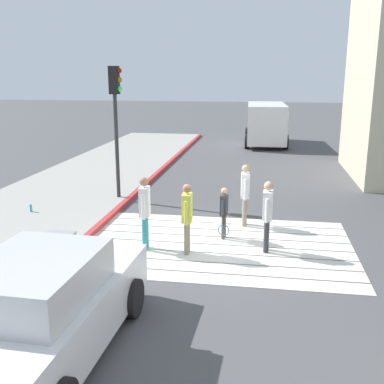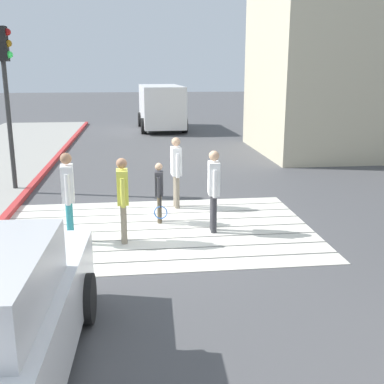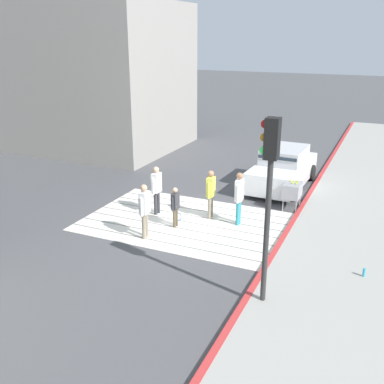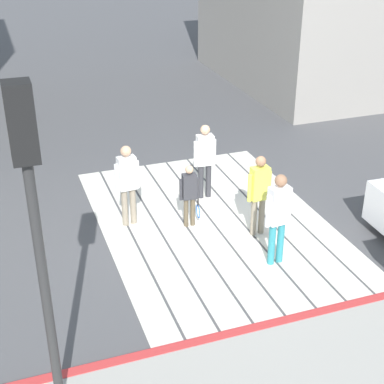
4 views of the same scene
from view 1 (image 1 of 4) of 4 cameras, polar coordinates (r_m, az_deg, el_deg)
ground_plane at (r=11.15m, az=3.16°, el=-6.59°), size 120.00×120.00×0.00m
crosswalk_stripes at (r=11.15m, az=3.16°, el=-6.56°), size 6.40×4.35×0.01m
sidewalk_west at (r=12.92m, az=-22.46°, el=-4.46°), size 4.80×40.00×0.12m
curb_painted at (r=11.88m, az=-12.69°, el=-5.26°), size 0.16×40.00×0.13m
car_parked_near_curb at (r=7.06m, az=-18.12°, el=-13.84°), size 2.10×4.36×1.57m
van_down_street at (r=27.22m, az=9.16°, el=8.49°), size 2.51×5.27×2.35m
traffic_light_corner at (r=14.69m, az=-9.44°, el=10.48°), size 0.39×0.28×4.24m
tennis_ball_cart at (r=9.36m, az=-16.59°, el=-6.84°), size 0.56×0.80×1.02m
water_bottle at (r=14.12m, az=-19.37°, el=-1.89°), size 0.07×0.07×0.22m
pedestrian_adult_lead at (r=10.57m, az=9.34°, el=-2.39°), size 0.23×0.49×1.67m
pedestrian_adult_trailing at (r=10.32m, az=-0.62°, el=-2.73°), size 0.22×0.48×1.64m
pedestrian_adult_side at (r=10.62m, az=-5.89°, el=-1.98°), size 0.26×0.51×1.73m
pedestrian_teen_behind at (r=12.33m, az=6.60°, el=0.17°), size 0.25×0.49×1.68m
pedestrian_child_with_racket at (r=11.35m, az=3.99°, el=-2.29°), size 0.29×0.41×1.31m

